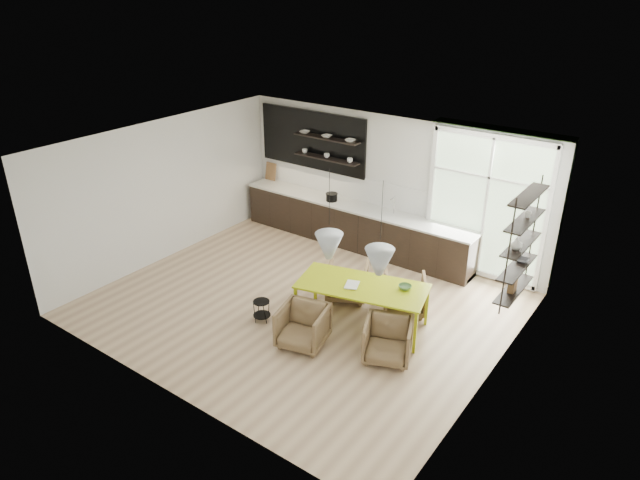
{
  "coord_description": "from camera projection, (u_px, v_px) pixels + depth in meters",
  "views": [
    {
      "loc": [
        5.49,
        -6.99,
        5.47
      ],
      "look_at": [
        -0.02,
        0.6,
        1.07
      ],
      "focal_mm": 32.0,
      "sensor_mm": 36.0,
      "label": 1
    }
  ],
  "objects": [
    {
      "name": "table_bowl",
      "position": [
        405.0,
        287.0,
        9.31
      ],
      "size": [
        0.22,
        0.22,
        0.07
      ],
      "primitive_type": "imported",
      "rotation": [
        0.0,
        0.0,
        0.02
      ],
      "color": "#57824B",
      "rests_on": "dining_table"
    },
    {
      "name": "armchair_back_left",
      "position": [
        347.0,
        281.0,
        10.48
      ],
      "size": [
        0.97,
        0.98,
        0.67
      ],
      "primitive_type": "imported",
      "rotation": [
        0.0,
        0.0,
        3.6
      ],
      "color": "brown",
      "rests_on": "ground"
    },
    {
      "name": "kitchen_run",
      "position": [
        351.0,
        219.0,
        12.45
      ],
      "size": [
        5.54,
        0.69,
        2.75
      ],
      "color": "black",
      "rests_on": "ground"
    },
    {
      "name": "right_shelving",
      "position": [
        520.0,
        248.0,
        8.74
      ],
      "size": [
        0.26,
        1.22,
        1.9
      ],
      "color": "black",
      "rests_on": "ground"
    },
    {
      "name": "wire_stool",
      "position": [
        262.0,
        308.0,
        9.8
      ],
      "size": [
        0.3,
        0.3,
        0.39
      ],
      "rotation": [
        0.0,
        0.0,
        -0.43
      ],
      "color": "black",
      "rests_on": "ground"
    },
    {
      "name": "room",
      "position": [
        363.0,
        219.0,
        10.24
      ],
      "size": [
        7.02,
        6.01,
        2.91
      ],
      "color": "#D6B68E",
      "rests_on": "ground"
    },
    {
      "name": "table_book",
      "position": [
        346.0,
        284.0,
        9.44
      ],
      "size": [
        0.31,
        0.35,
        0.03
      ],
      "primitive_type": "imported",
      "rotation": [
        0.0,
        0.0,
        0.36
      ],
      "color": "white",
      "rests_on": "dining_table"
    },
    {
      "name": "armchair_front_right",
      "position": [
        388.0,
        340.0,
        8.79
      ],
      "size": [
        0.94,
        0.95,
        0.67
      ],
      "primitive_type": "imported",
      "rotation": [
        0.0,
        0.0,
        0.39
      ],
      "color": "brown",
      "rests_on": "ground"
    },
    {
      "name": "armchair_front_left",
      "position": [
        303.0,
        326.0,
        9.12
      ],
      "size": [
        0.89,
        0.9,
        0.68
      ],
      "primitive_type": "imported",
      "rotation": [
        0.0,
        0.0,
        0.24
      ],
      "color": "brown",
      "rests_on": "ground"
    },
    {
      "name": "dining_table",
      "position": [
        362.0,
        288.0,
        9.46
      ],
      "size": [
        2.31,
        1.45,
        0.78
      ],
      "rotation": [
        0.0,
        0.0,
        0.25
      ],
      "color": "#A8B810",
      "rests_on": "ground"
    },
    {
      "name": "armchair_back_right",
      "position": [
        405.0,
        294.0,
        10.05
      ],
      "size": [
        0.99,
        1.0,
        0.67
      ],
      "primitive_type": "imported",
      "rotation": [
        0.0,
        0.0,
        3.68
      ],
      "color": "brown",
      "rests_on": "ground"
    }
  ]
}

